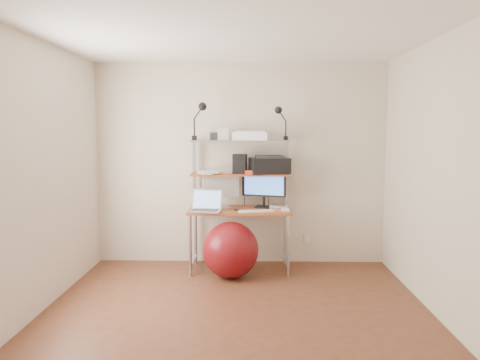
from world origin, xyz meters
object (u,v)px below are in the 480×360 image
object	(u,v)px
monitor_silver	(221,186)
exercise_ball	(230,250)
monitor_black	(264,185)
laptop	(206,206)
printer	(269,165)

from	to	relation	value
monitor_silver	exercise_ball	size ratio (longest dim) A/B	0.77
monitor_black	exercise_ball	size ratio (longest dim) A/B	0.84
laptop	monitor_silver	bearing A→B (deg)	65.26
monitor_black	printer	size ratio (longest dim) A/B	1.06
monitor_silver	exercise_ball	distance (m)	0.79
monitor_silver	laptop	distance (m)	0.35
laptop	printer	world-z (taller)	printer
laptop	exercise_ball	world-z (taller)	laptop
monitor_black	exercise_ball	bearing A→B (deg)	-116.47
monitor_silver	monitor_black	bearing A→B (deg)	-12.85
laptop	printer	bearing A→B (deg)	29.13
monitor_black	laptop	bearing A→B (deg)	-141.68
laptop	exercise_ball	size ratio (longest dim) A/B	0.61
monitor_silver	monitor_black	size ratio (longest dim) A/B	0.91
laptop	exercise_ball	distance (m)	0.57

